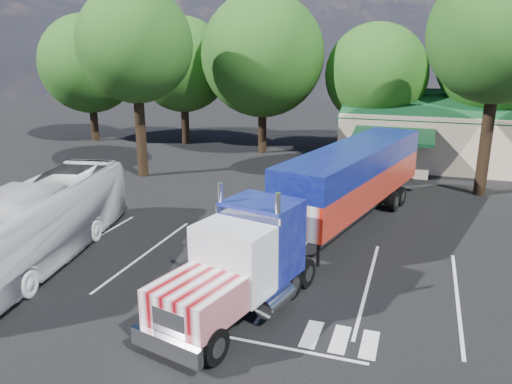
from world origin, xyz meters
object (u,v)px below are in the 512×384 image
(bicycle, at_px, (376,187))
(tour_bus, at_px, (39,223))
(silver_sedan, at_px, (377,164))
(semi_truck, at_px, (332,192))
(woman, at_px, (271,222))

(bicycle, bearing_deg, tour_bus, -144.28)
(silver_sedan, bearing_deg, tour_bus, 176.84)
(semi_truck, height_order, tour_bus, semi_truck)
(tour_bus, relative_size, silver_sedan, 2.71)
(semi_truck, relative_size, silver_sedan, 4.62)
(woman, relative_size, bicycle, 1.18)
(tour_bus, bearing_deg, silver_sedan, 47.83)
(woman, xyz_separation_m, tour_bus, (-8.60, -5.09, 0.70))
(tour_bus, bearing_deg, woman, 19.72)
(woman, height_order, silver_sedan, woman)
(bicycle, bearing_deg, silver_sedan, 81.89)
(tour_bus, xyz_separation_m, silver_sedan, (12.00, 19.76, -0.94))
(bicycle, distance_m, tour_bus, 19.19)
(bicycle, bearing_deg, semi_truck, -111.99)
(bicycle, height_order, silver_sedan, silver_sedan)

